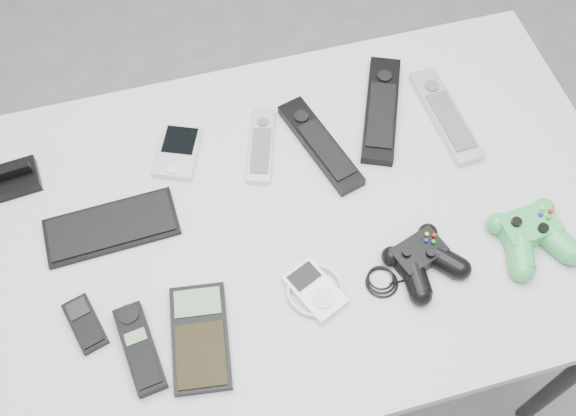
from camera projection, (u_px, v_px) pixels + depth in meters
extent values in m
plane|color=slate|center=(324.00, 364.00, 1.90)|extent=(3.50, 3.50, 0.00)
cube|color=#99999B|center=(305.00, 218.00, 1.25)|extent=(1.18, 0.76, 0.03)
cylinder|color=black|center=(574.00, 373.00, 1.50)|extent=(0.04, 0.04, 0.76)
cylinder|color=black|center=(57.00, 236.00, 1.68)|extent=(0.04, 0.04, 0.76)
cylinder|color=black|center=(460.00, 143.00, 1.82)|extent=(0.04, 0.04, 0.76)
cube|color=black|center=(111.00, 227.00, 1.21)|extent=(0.24, 0.11, 0.01)
cube|color=black|center=(14.00, 175.00, 1.25)|extent=(0.09, 0.08, 0.04)
cube|color=silver|center=(178.00, 152.00, 1.29)|extent=(0.12, 0.14, 0.02)
cube|color=silver|center=(261.00, 145.00, 1.30)|extent=(0.09, 0.18, 0.02)
cube|color=black|center=(320.00, 144.00, 1.30)|extent=(0.11, 0.24, 0.02)
cube|color=black|center=(381.00, 109.00, 1.34)|extent=(0.16, 0.26, 0.02)
cube|color=#B0B1B7|center=(446.00, 115.00, 1.33)|extent=(0.07, 0.24, 0.02)
cube|color=black|center=(85.00, 324.00, 1.12)|extent=(0.07, 0.11, 0.02)
cube|color=black|center=(140.00, 348.00, 1.09)|extent=(0.07, 0.16, 0.02)
cube|color=black|center=(200.00, 337.00, 1.10)|extent=(0.12, 0.19, 0.02)
cube|color=silver|center=(315.00, 290.00, 1.15)|extent=(0.13, 0.14, 0.02)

